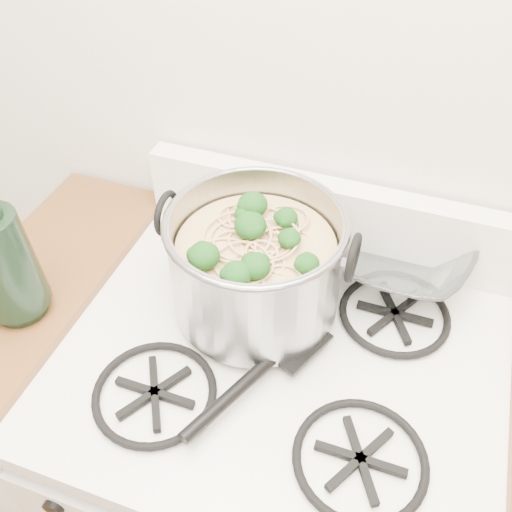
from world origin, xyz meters
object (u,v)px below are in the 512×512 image
Objects in this scene: stock_pot at (256,266)px; glass_bowl at (392,255)px; spatula at (294,339)px; gas_range at (275,477)px.

glass_bowl is at bearing 42.05° from stock_pot.
spatula is at bearing -115.11° from glass_bowl.
stock_pot is 0.14m from spatula.
gas_range is at bearing -116.37° from glass_bowl.
spatula is 0.29m from glass_bowl.
stock_pot reaches higher than gas_range.
glass_bowl is (0.22, 0.19, -0.08)m from stock_pot.
stock_pot reaches higher than spatula.
gas_range is 7.53× the size of glass_bowl.
spatula reaches higher than gas_range.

